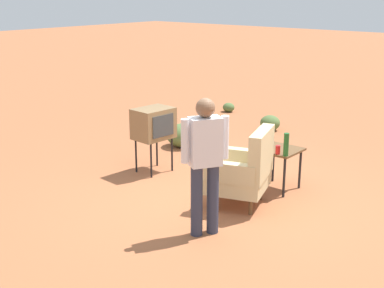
{
  "coord_description": "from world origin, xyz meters",
  "views": [
    {
      "loc": [
        5.34,
        3.87,
        2.79
      ],
      "look_at": [
        -0.16,
        -0.72,
        0.65
      ],
      "focal_mm": 48.58,
      "sensor_mm": 36.0,
      "label": 1
    }
  ],
  "objects_px": {
    "side_table": "(279,155)",
    "tv_on_stand": "(154,124)",
    "armchair": "(245,170)",
    "soda_can_red": "(278,150)",
    "person_standing": "(205,158)",
    "bottle_short_clear": "(264,142)",
    "flower_vase": "(266,136)",
    "bottle_wine_green": "(286,145)"
  },
  "relations": [
    {
      "from": "side_table",
      "to": "tv_on_stand",
      "type": "distance_m",
      "value": 2.01
    },
    {
      "from": "armchair",
      "to": "soda_can_red",
      "type": "height_order",
      "value": "armchair"
    },
    {
      "from": "person_standing",
      "to": "bottle_short_clear",
      "type": "distance_m",
      "value": 1.7
    },
    {
      "from": "person_standing",
      "to": "bottle_short_clear",
      "type": "xyz_separation_m",
      "value": [
        -1.67,
        -0.25,
        -0.23
      ]
    },
    {
      "from": "side_table",
      "to": "person_standing",
      "type": "height_order",
      "value": "person_standing"
    },
    {
      "from": "bottle_short_clear",
      "to": "soda_can_red",
      "type": "xyz_separation_m",
      "value": [
        0.09,
        0.28,
        -0.04
      ]
    },
    {
      "from": "side_table",
      "to": "bottle_short_clear",
      "type": "distance_m",
      "value": 0.29
    },
    {
      "from": "side_table",
      "to": "person_standing",
      "type": "relative_size",
      "value": 0.37
    },
    {
      "from": "bottle_short_clear",
      "to": "person_standing",
      "type": "bearing_deg",
      "value": 8.62
    },
    {
      "from": "armchair",
      "to": "flower_vase",
      "type": "xyz_separation_m",
      "value": [
        -0.8,
        -0.18,
        0.26
      ]
    },
    {
      "from": "flower_vase",
      "to": "bottle_short_clear",
      "type": "bearing_deg",
      "value": 23.2
    },
    {
      "from": "person_standing",
      "to": "tv_on_stand",
      "type": "bearing_deg",
      "value": -121.33
    },
    {
      "from": "tv_on_stand",
      "to": "armchair",
      "type": "bearing_deg",
      "value": 83.86
    },
    {
      "from": "flower_vase",
      "to": "tv_on_stand",
      "type": "bearing_deg",
      "value": -70.23
    },
    {
      "from": "armchair",
      "to": "side_table",
      "type": "bearing_deg",
      "value": 176.6
    },
    {
      "from": "soda_can_red",
      "to": "person_standing",
      "type": "bearing_deg",
      "value": -1.05
    },
    {
      "from": "tv_on_stand",
      "to": "soda_can_red",
      "type": "height_order",
      "value": "tv_on_stand"
    },
    {
      "from": "bottle_wine_green",
      "to": "flower_vase",
      "type": "distance_m",
      "value": 0.52
    },
    {
      "from": "person_standing",
      "to": "soda_can_red",
      "type": "xyz_separation_m",
      "value": [
        -1.58,
        0.03,
        -0.27
      ]
    },
    {
      "from": "person_standing",
      "to": "flower_vase",
      "type": "distance_m",
      "value": 1.84
    },
    {
      "from": "side_table",
      "to": "bottle_wine_green",
      "type": "xyz_separation_m",
      "value": [
        0.23,
        0.23,
        0.25
      ]
    },
    {
      "from": "soda_can_red",
      "to": "bottle_wine_green",
      "type": "height_order",
      "value": "bottle_wine_green"
    },
    {
      "from": "person_standing",
      "to": "bottle_short_clear",
      "type": "bearing_deg",
      "value": -171.38
    },
    {
      "from": "tv_on_stand",
      "to": "side_table",
      "type": "bearing_deg",
      "value": 107.7
    },
    {
      "from": "armchair",
      "to": "side_table",
      "type": "distance_m",
      "value": 0.81
    },
    {
      "from": "side_table",
      "to": "bottle_wine_green",
      "type": "bearing_deg",
      "value": 44.9
    },
    {
      "from": "armchair",
      "to": "flower_vase",
      "type": "relative_size",
      "value": 4.0
    },
    {
      "from": "bottle_short_clear",
      "to": "bottle_wine_green",
      "type": "bearing_deg",
      "value": 77.23
    },
    {
      "from": "person_standing",
      "to": "flower_vase",
      "type": "bearing_deg",
      "value": -170.22
    },
    {
      "from": "armchair",
      "to": "person_standing",
      "type": "height_order",
      "value": "person_standing"
    },
    {
      "from": "tv_on_stand",
      "to": "bottle_short_clear",
      "type": "xyz_separation_m",
      "value": [
        -0.46,
        1.73,
        -0.07
      ]
    },
    {
      "from": "side_table",
      "to": "bottle_short_clear",
      "type": "height_order",
      "value": "bottle_short_clear"
    },
    {
      "from": "tv_on_stand",
      "to": "flower_vase",
      "type": "height_order",
      "value": "tv_on_stand"
    },
    {
      "from": "side_table",
      "to": "armchair",
      "type": "bearing_deg",
      "value": -3.4
    },
    {
      "from": "tv_on_stand",
      "to": "bottle_wine_green",
      "type": "distance_m",
      "value": 2.16
    },
    {
      "from": "flower_vase",
      "to": "soda_can_red",
      "type": "bearing_deg",
      "value": 56.2
    },
    {
      "from": "side_table",
      "to": "soda_can_red",
      "type": "height_order",
      "value": "soda_can_red"
    },
    {
      "from": "soda_can_red",
      "to": "bottle_wine_green",
      "type": "bearing_deg",
      "value": 90.23
    },
    {
      "from": "side_table",
      "to": "soda_can_red",
      "type": "distance_m",
      "value": 0.3
    },
    {
      "from": "armchair",
      "to": "bottle_wine_green",
      "type": "height_order",
      "value": "armchair"
    },
    {
      "from": "side_table",
      "to": "bottle_short_clear",
      "type": "bearing_deg",
      "value": -50.67
    },
    {
      "from": "bottle_wine_green",
      "to": "flower_vase",
      "type": "bearing_deg",
      "value": -116.09
    }
  ]
}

